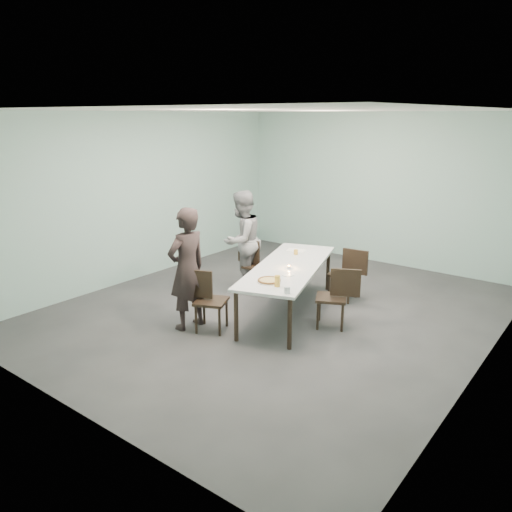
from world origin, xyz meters
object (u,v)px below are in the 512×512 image
Objects in this scene: chair_far_right at (348,271)px; diner_near at (187,269)px; chair_far_left at (254,262)px; beer_glass at (277,281)px; amber_tumbler at (296,252)px; pizza at (269,281)px; chair_near_left at (206,296)px; diner_far at (242,240)px; table at (288,269)px; chair_near_right at (337,294)px; side_plate at (288,275)px; tealight at (289,267)px; water_tumbler at (287,290)px.

chair_far_right is 2.71m from diner_near.
chair_far_left is 2.05m from beer_glass.
amber_tumbler is at bearing 114.24° from beer_glass.
beer_glass is (0.20, -0.09, 0.06)m from pizza.
chair_near_left and chair_far_left have the same top height.
diner_far is 11.44× the size of beer_glass.
amber_tumbler is at bearing 112.91° from table.
diner_far reaches higher than chair_far_left.
diner_far reaches higher than pizza.
diner_near is (-1.67, -1.29, 0.37)m from chair_near_right.
chair_near_right reaches higher than side_plate.
chair_far_left is 1.85m from pizza.
amber_tumbler is at bearing 96.61° from diner_far.
chair_far_right reaches higher than amber_tumbler.
tealight is (0.09, -0.13, 0.08)m from table.
water_tumbler is (1.93, -1.47, -0.06)m from diner_far.
diner_far is 21.46× the size of amber_tumbler.
diner_far is at bearing 89.03° from chair_near_left.
chair_far_left is at bearing 153.87° from table.
beer_glass reaches higher than amber_tumbler.
diner_far reaches higher than side_plate.
tealight is (-0.32, 0.76, -0.05)m from beer_glass.
water_tumbler is (0.18, -2.05, 0.29)m from chair_far_right.
diner_far is 1.48m from tealight.
tealight is at bearing 100.58° from pizza.
chair_near_right is 1.05m from water_tumbler.
water_tumbler reaches higher than side_plate.
chair_far_left is 10.88× the size of amber_tumbler.
side_plate is 1.10m from amber_tumbler.
chair_far_left is 9.67× the size of water_tumbler.
diner_far is 1.94m from pizza.
chair_near_right is 5.80× the size of beer_glass.
beer_glass is at bearing -23.92° from pizza.
chair_far_right reaches higher than side_plate.
chair_far_right is at bearing 81.87° from pizza.
side_plate is (1.06, 0.94, -0.12)m from diner_near.
chair_far_left reaches higher than pizza.
pizza is at bearing 23.86° from chair_near_right.
diner_near is 9.67× the size of side_plate.
side_plate is at bearing 136.50° from diner_near.
chair_far_right is 0.51× the size of diner_far.
chair_near_left is 1.20m from side_plate.
side_plate is 0.31m from tealight.
amber_tumbler is (-0.25, 0.58, 0.10)m from table.
pizza is (-0.26, -1.83, 0.27)m from chair_far_right.
chair_far_right is 1.88m from diner_far.
beer_glass is (1.22, 0.44, -0.05)m from diner_near.
tealight is at bearing 35.96° from chair_near_left.
diner_near reaches higher than pizza.
tealight is 0.70× the size of amber_tumbler.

